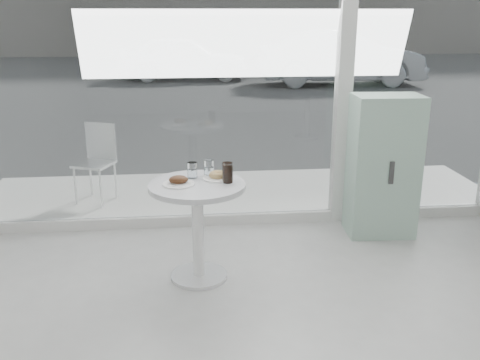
{
  "coord_description": "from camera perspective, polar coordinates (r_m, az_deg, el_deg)",
  "views": [
    {
      "loc": [
        -0.56,
        -1.86,
        1.98
      ],
      "look_at": [
        -0.2,
        1.7,
        0.85
      ],
      "focal_mm": 40.0,
      "sensor_mm": 36.0,
      "label": 1
    }
  ],
  "objects": [
    {
      "name": "car_silver",
      "position": [
        15.58,
        10.61,
        12.68
      ],
      "size": [
        4.61,
        1.76,
        1.5
      ],
      "primitive_type": "imported",
      "rotation": [
        0.0,
        0.0,
        1.53
      ],
      "color": "#A2A4A9",
      "rests_on": "street"
    },
    {
      "name": "patio_chair",
      "position": [
        5.83,
        -15.01,
        2.37
      ],
      "size": [
        0.46,
        0.46,
        0.82
      ],
      "rotation": [
        0.0,
        0.0,
        -0.4
      ],
      "color": "white",
      "rests_on": "patio_deck"
    },
    {
      "name": "storefront",
      "position": [
        4.91,
        1.69,
        14.37
      ],
      "size": [
        5.0,
        0.14,
        3.0
      ],
      "color": "silver",
      "rests_on": "ground"
    },
    {
      "name": "plate_donut",
      "position": [
        4.04,
        -2.38,
        0.42
      ],
      "size": [
        0.23,
        0.23,
        0.06
      ],
      "color": "white",
      "rests_on": "main_table"
    },
    {
      "name": "cola_glass",
      "position": [
        3.94,
        -1.34,
        0.75
      ],
      "size": [
        0.08,
        0.08,
        0.15
      ],
      "color": "white",
      "rests_on": "main_table"
    },
    {
      "name": "car_white",
      "position": [
        16.66,
        -6.06,
        12.85
      ],
      "size": [
        3.91,
        1.68,
        1.31
      ],
      "primitive_type": "imported",
      "rotation": [
        0.0,
        0.0,
        1.54
      ],
      "color": "white",
      "rests_on": "street"
    },
    {
      "name": "room_shell",
      "position": [
        1.41,
        18.21,
        13.77
      ],
      "size": [
        6.0,
        6.0,
        6.0
      ],
      "color": "white",
      "rests_on": "ground"
    },
    {
      "name": "street",
      "position": [
        17.98,
        -4.08,
        11.13
      ],
      "size": [
        40.0,
        24.0,
        0.0
      ],
      "primitive_type": "cube",
      "color": "#3D3D3D",
      "rests_on": "ground"
    },
    {
      "name": "water_tumbler_b",
      "position": [
        4.11,
        -3.32,
        1.19
      ],
      "size": [
        0.08,
        0.08,
        0.13
      ],
      "color": "white",
      "rests_on": "main_table"
    },
    {
      "name": "mint_cabinet",
      "position": [
        5.0,
        15.02,
        1.42
      ],
      "size": [
        0.61,
        0.43,
        1.29
      ],
      "rotation": [
        0.0,
        0.0,
        -0.05
      ],
      "color": "#82A694",
      "rests_on": "ground"
    },
    {
      "name": "patio_deck",
      "position": [
        6.01,
        -0.14,
        -1.46
      ],
      "size": [
        5.6,
        1.6,
        0.05
      ],
      "primitive_type": "cube",
      "color": "silver",
      "rests_on": "ground"
    },
    {
      "name": "main_table",
      "position": [
        4.02,
        -4.56,
        -3.35
      ],
      "size": [
        0.72,
        0.72,
        0.77
      ],
      "color": "white",
      "rests_on": "ground"
    },
    {
      "name": "plate_fritter",
      "position": [
        3.92,
        -6.52,
        -0.13
      ],
      "size": [
        0.23,
        0.23,
        0.07
      ],
      "color": "white",
      "rests_on": "main_table"
    },
    {
      "name": "water_tumbler_a",
      "position": [
        4.07,
        -5.11,
        0.96
      ],
      "size": [
        0.07,
        0.07,
        0.12
      ],
      "color": "white",
      "rests_on": "main_table"
    }
  ]
}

